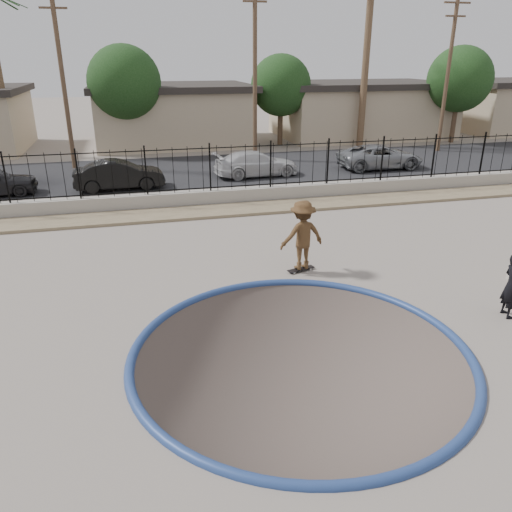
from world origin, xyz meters
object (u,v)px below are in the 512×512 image
Objects in this scene: car_c at (256,164)px; videographer at (512,286)px; car_d at (380,157)px; skateboard at (301,269)px; skater at (302,239)px; car_b at (119,175)px.

videographer is at bearing -177.72° from car_c.
videographer reaches higher than car_d.
videographer is (3.82, -3.64, 0.71)m from skateboard.
car_c reaches higher than skateboard.
videographer is 0.34× the size of car_d.
videographer is at bearing 163.78° from car_d.
skateboard is at bearing 145.13° from car_d.
skateboard is (0.00, 0.00, -0.92)m from skater.
skater reaches higher than skateboard.
car_c is (1.66, 11.84, 0.59)m from skateboard.
skateboard is 11.97m from car_c.
skater is at bearing 54.74° from videographer.
videographer is 0.39× the size of car_b.
skater is 0.92m from skateboard.
car_b is (-8.79, 14.39, -0.09)m from videographer.
car_b is 13.56m from car_d.
videographer is at bearing 128.86° from skater.
videographer is at bearing -151.18° from car_b.
skater is 0.43× the size of car_d.
skater reaches higher than car_c.
skater reaches higher than videographer.
videographer reaches higher than skateboard.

